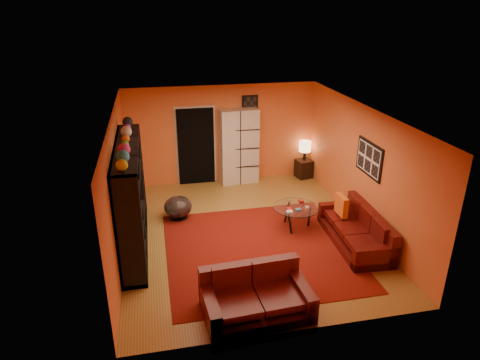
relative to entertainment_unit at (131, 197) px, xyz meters
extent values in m
plane|color=olive|center=(2.27, 0.00, -1.05)|extent=(6.00, 6.00, 0.00)
plane|color=white|center=(2.27, 0.00, 1.55)|extent=(6.00, 6.00, 0.00)
plane|color=orange|center=(2.27, 3.00, 0.25)|extent=(6.00, 0.00, 6.00)
plane|color=orange|center=(2.27, -3.00, 0.25)|extent=(6.00, 0.00, 6.00)
plane|color=orange|center=(-0.23, 0.00, 0.25)|extent=(0.00, 6.00, 6.00)
plane|color=orange|center=(4.78, 0.00, 0.25)|extent=(0.00, 6.00, 6.00)
cube|color=#5D0F0A|center=(2.38, -0.70, -1.04)|extent=(3.60, 3.60, 0.01)
cube|color=black|center=(1.57, 2.96, -0.03)|extent=(0.95, 0.10, 2.04)
cube|color=black|center=(4.75, -0.30, 0.55)|extent=(0.03, 1.00, 0.70)
cube|color=black|center=(3.02, 2.98, 1.00)|extent=(0.42, 0.03, 0.52)
cube|color=black|center=(0.00, 0.00, 0.00)|extent=(0.45, 3.00, 2.10)
imported|color=black|center=(0.05, 0.05, -0.05)|extent=(0.98, 0.13, 0.56)
cube|color=#440A09|center=(4.32, -0.83, -0.89)|extent=(0.93, 2.09, 0.32)
cube|color=#440A09|center=(4.65, -0.85, -0.62)|extent=(0.27, 2.06, 0.85)
cube|color=#440A09|center=(4.28, -1.77, -0.74)|extent=(0.85, 0.22, 0.62)
cube|color=#440A09|center=(4.37, 0.10, -0.74)|extent=(0.85, 0.22, 0.62)
cube|color=#440A09|center=(4.26, -1.40, -0.58)|extent=(0.64, 0.57, 0.12)
cube|color=#440A09|center=(4.29, -0.83, -0.58)|extent=(0.64, 0.57, 0.12)
cube|color=#440A09|center=(4.31, -0.27, -0.58)|extent=(0.64, 0.57, 0.12)
cube|color=#440A09|center=(1.89, -2.50, -0.89)|extent=(1.71, 1.09, 0.32)
cube|color=#440A09|center=(1.86, -2.09, -0.62)|extent=(1.66, 0.28, 0.85)
cube|color=#440A09|center=(2.62, -2.46, -0.74)|extent=(0.24, 1.00, 0.62)
cube|color=#440A09|center=(1.15, -2.54, -0.74)|extent=(0.24, 1.00, 0.62)
cube|color=#440A09|center=(2.21, -2.52, -0.58)|extent=(0.67, 0.81, 0.12)
cube|color=#440A09|center=(1.57, -2.56, -0.58)|extent=(0.67, 0.81, 0.12)
cube|color=orange|center=(4.22, -0.35, -0.42)|extent=(0.12, 0.42, 0.42)
cylinder|color=silver|center=(3.37, 0.03, -0.57)|extent=(0.96, 0.96, 0.02)
cylinder|color=black|center=(3.66, -0.03, -0.81)|extent=(0.05, 0.05, 0.46)
cylinder|color=black|center=(3.27, 0.31, -0.81)|extent=(0.05, 0.05, 0.46)
cylinder|color=black|center=(3.17, -0.20, -0.81)|extent=(0.05, 0.05, 0.46)
cube|color=silver|center=(2.69, 2.80, -0.05)|extent=(1.03, 0.52, 2.00)
cylinder|color=black|center=(0.92, 0.98, -1.03)|extent=(0.44, 0.44, 0.03)
cylinder|color=black|center=(0.92, 0.98, -0.95)|extent=(0.06, 0.06, 0.15)
ellipsoid|color=#403939|center=(0.92, 0.98, -0.76)|extent=(0.63, 0.63, 0.47)
cube|color=black|center=(4.53, 2.75, -0.80)|extent=(0.47, 0.47, 0.50)
cylinder|color=black|center=(4.53, 2.75, -0.42)|extent=(0.08, 0.08, 0.26)
cylinder|color=#FFD28C|center=(4.53, 2.75, -0.15)|extent=(0.33, 0.33, 0.28)
camera|label=1|loc=(0.53, -7.74, 3.48)|focal=32.00mm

